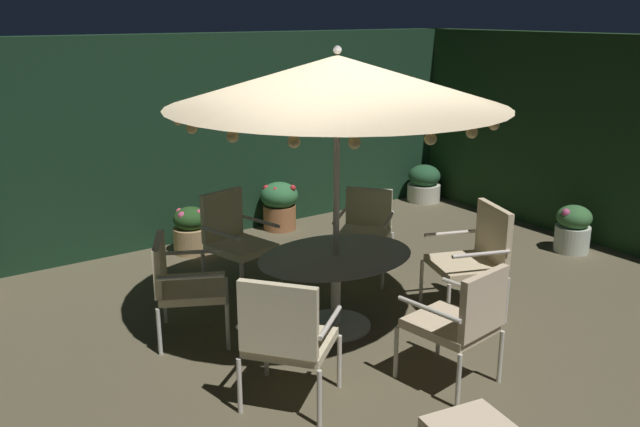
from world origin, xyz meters
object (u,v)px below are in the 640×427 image
Objects in this scene: patio_chair_northeast at (476,253)px; potted_plant_left_far at (573,228)px; patio_umbrella at (337,81)px; patio_chair_southeast at (234,235)px; potted_plant_right_far at (279,204)px; patio_chair_east at (365,226)px; patio_chair_southwest at (286,334)px; potted_plant_back_right at (424,183)px; potted_plant_back_center at (191,230)px; patio_dining_table at (336,272)px; patio_chair_north at (462,318)px; patio_chair_south at (181,280)px.

potted_plant_left_far is (2.26, 0.51, -0.30)m from patio_chair_northeast.
patio_umbrella is 4.05m from potted_plant_left_far.
potted_plant_right_far is (1.44, 1.46, -0.24)m from patio_chair_southeast.
potted_plant_left_far is (2.51, -0.85, -0.26)m from patio_chair_east.
patio_chair_southwest is (-2.37, -0.39, -0.01)m from patio_chair_northeast.
potted_plant_right_far reaches higher than potted_plant_back_right.
patio_chair_east is 1.93m from potted_plant_right_far.
potted_plant_back_right and potted_plant_back_center have the same top height.
potted_plant_back_right is 3.88m from potted_plant_back_center.
patio_chair_southeast is at bearing -134.53° from potted_plant_right_far.
patio_chair_northeast is (1.30, -0.48, 0.06)m from patio_dining_table.
patio_chair_northeast reaches higher than patio_chair_north.
potted_plant_back_right is 2.53m from potted_plant_right_far.
patio_chair_south is (-2.52, 1.09, -0.06)m from patio_chair_northeast.
potted_plant_back_right is at bearing 36.76° from patio_dining_table.
patio_chair_east is 2.74m from patio_chair_southwest.
patio_umbrella is (0.00, 0.00, 1.69)m from patio_dining_table.
patio_chair_north reaches higher than potted_plant_right_far.
potted_plant_left_far is at bearing 12.65° from patio_chair_northeast.
patio_chair_southwest is at bearing -103.47° from potted_plant_back_center.
potted_plant_back_center is at bearing 145.57° from potted_plant_left_far.
patio_chair_north reaches higher than potted_plant_back_center.
patio_chair_south is 1.45× the size of potted_plant_right_far.
patio_chair_south is (-2.26, -0.27, -0.01)m from patio_chair_east.
potted_plant_left_far reaches higher than potted_plant_back_right.
patio_chair_north is (0.19, -1.36, 0.03)m from patio_dining_table.
patio_dining_table is 2.32× the size of potted_plant_right_far.
patio_chair_south reaches higher than patio_dining_table.
patio_chair_north is 1.55× the size of potted_plant_right_far.
patio_chair_southwest reaches higher than potted_plant_right_far.
patio_chair_east is at bearing 6.86° from patio_chair_south.
patio_chair_east is 0.90× the size of patio_chair_southwest.
patio_dining_table is 1.44× the size of patio_chair_southeast.
patio_chair_northeast is 2.33m from potted_plant_left_far.
patio_dining_table is 1.37m from patio_chair_south.
patio_chair_east is at bearing 161.30° from potted_plant_left_far.
patio_chair_south is 5.32m from potted_plant_back_right.
patio_chair_northeast is at bearing 9.33° from patio_chair_southwest.
patio_dining_table is at bearing -139.71° from patio_chair_east.
patio_chair_east reaches higher than potted_plant_back_right.
patio_chair_north is at bearing -110.78° from patio_chair_east.
potted_plant_back_center is (-0.23, 2.63, -1.96)m from patio_umbrella.
patio_chair_northeast reaches higher than patio_chair_southwest.
patio_chair_northeast reaches higher than potted_plant_right_far.
patio_dining_table reaches higher than potted_plant_right_far.
patio_chair_northeast is 1.38m from patio_chair_east.
patio_chair_north is 1.06× the size of patio_chair_east.
patio_chair_south is at bearing -173.14° from patio_chair_east.
patio_chair_south is 2.26m from potted_plant_back_center.
potted_plant_left_far is (-0.10, -2.69, 0.02)m from potted_plant_back_right.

